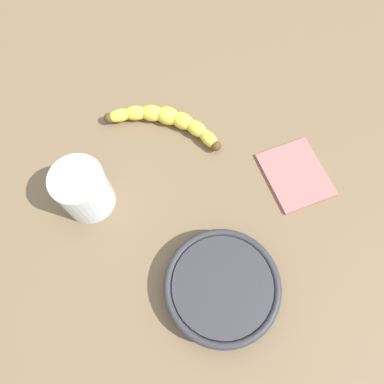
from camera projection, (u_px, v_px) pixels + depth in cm
name	position (u px, v px, depth cm)	size (l,w,h in cm)	color
wooden_tabletop	(191.00, 170.00, 64.74)	(120.00, 120.00, 3.00)	brown
banana	(166.00, 120.00, 65.07)	(19.39, 13.26, 3.35)	yellow
smoothie_glass	(84.00, 191.00, 56.90)	(8.44, 8.44, 9.20)	silver
ceramic_bowl	(222.00, 287.00, 53.04)	(17.45, 17.45, 3.89)	#2D2D33
folded_napkin	(295.00, 175.00, 62.38)	(12.06, 10.03, 0.60)	#BC6660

